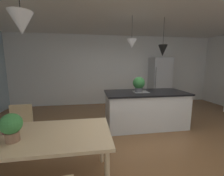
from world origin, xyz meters
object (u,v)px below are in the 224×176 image
dining_table (27,140)px  potted_plant_on_table (11,126)px  refrigerator (160,81)px  vase_on_dining_table (7,125)px  potted_plant_on_island (139,84)px  kitchen_island (145,109)px  chair_far_left (19,128)px

dining_table → potted_plant_on_table: size_ratio=6.36×
refrigerator → vase_on_dining_table: 5.20m
dining_table → potted_plant_on_table: potted_plant_on_table is taller
potted_plant_on_island → vase_on_dining_table: bearing=-145.7°
dining_table → refrigerator: 5.09m
dining_table → vase_on_dining_table: 0.32m
dining_table → potted_plant_on_table: bearing=-125.7°
potted_plant_on_table → kitchen_island: bearing=37.8°
refrigerator → potted_plant_on_table: bearing=-134.1°
potted_plant_on_island → potted_plant_on_table: potted_plant_on_island is taller
chair_far_left → vase_on_dining_table: 0.83m
dining_table → chair_far_left: chair_far_left is taller
chair_far_left → dining_table: bearing=-60.6°
dining_table → chair_far_left: (-0.46, 0.82, -0.19)m
dining_table → vase_on_dining_table: vase_on_dining_table is taller
dining_table → potted_plant_on_island: 2.62m
potted_plant_on_island → chair_far_left: bearing=-161.7°
chair_far_left → potted_plant_on_table: 1.11m
refrigerator → potted_plant_on_island: (-1.56, -2.00, 0.18)m
chair_far_left → vase_on_dining_table: vase_on_dining_table is taller
dining_table → kitchen_island: bearing=36.8°
dining_table → potted_plant_on_island: size_ratio=5.40×
refrigerator → potted_plant_on_island: bearing=-128.0°
dining_table → potted_plant_on_table: (-0.09, -0.13, 0.25)m
refrigerator → potted_plant_on_table: 5.24m
chair_far_left → kitchen_island: bearing=17.1°
vase_on_dining_table → chair_far_left: bearing=106.3°
kitchen_island → refrigerator: 2.47m
chair_far_left → vase_on_dining_table: (0.21, -0.72, 0.35)m
chair_far_left → refrigerator: bearing=34.9°
kitchen_island → refrigerator: (1.37, 2.00, 0.47)m
refrigerator → chair_far_left: bearing=-145.1°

